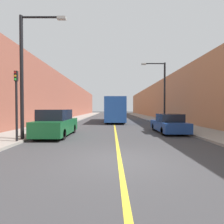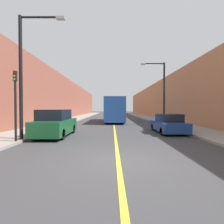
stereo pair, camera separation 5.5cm
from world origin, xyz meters
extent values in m
plane|color=#38383A|center=(0.00, 0.00, 0.00)|extent=(200.00, 200.00, 0.00)
cube|color=gray|center=(-6.87, 30.00, 0.07)|extent=(3.17, 72.00, 0.15)
cube|color=gray|center=(6.87, 30.00, 0.07)|extent=(3.17, 72.00, 0.15)
cube|color=brown|center=(-10.45, 30.00, 3.74)|extent=(4.00, 72.00, 7.48)
cube|color=#B2724C|center=(10.45, 30.00, 3.52)|extent=(4.00, 72.00, 7.04)
cube|color=gold|center=(0.00, 30.00, 0.00)|extent=(0.16, 72.00, 0.01)
cube|color=#1E4793|center=(0.10, 18.76, 1.80)|extent=(2.58, 10.49, 3.05)
cube|color=black|center=(0.10, 13.54, 2.33)|extent=(2.19, 0.04, 1.37)
cylinder|color=black|center=(-0.91, 15.50, 0.46)|extent=(0.57, 0.92, 0.92)
cylinder|color=black|center=(1.10, 15.50, 0.46)|extent=(0.57, 0.92, 0.92)
cylinder|color=black|center=(-0.91, 22.01, 0.46)|extent=(0.57, 0.92, 0.92)
cylinder|color=black|center=(1.10, 22.01, 0.46)|extent=(0.57, 0.92, 0.92)
cube|color=#145128|center=(-4.14, 5.73, 0.67)|extent=(1.92, 4.74, 0.94)
cube|color=black|center=(-4.14, 5.49, 1.50)|extent=(1.69, 2.60, 0.71)
cube|color=black|center=(-4.14, 3.39, 0.84)|extent=(1.63, 0.04, 0.42)
cylinder|color=black|center=(-4.88, 4.26, 0.34)|extent=(0.42, 0.68, 0.68)
cylinder|color=black|center=(-3.39, 4.26, 0.34)|extent=(0.42, 0.68, 0.68)
cylinder|color=black|center=(-4.88, 7.19, 0.34)|extent=(0.42, 0.68, 0.68)
cylinder|color=black|center=(-3.39, 7.19, 0.34)|extent=(0.42, 0.68, 0.68)
cube|color=navy|center=(4.21, 7.44, 0.54)|extent=(1.89, 4.42, 0.71)
cube|color=black|center=(4.21, 7.21, 1.20)|extent=(1.66, 1.99, 0.60)
cube|color=black|center=(4.21, 5.25, 0.67)|extent=(1.60, 0.04, 0.32)
cylinder|color=black|center=(3.47, 6.06, 0.31)|extent=(0.41, 0.62, 0.62)
cylinder|color=black|center=(4.94, 6.06, 0.31)|extent=(0.41, 0.62, 0.62)
cylinder|color=black|center=(3.47, 8.81, 0.31)|extent=(0.41, 0.62, 0.62)
cylinder|color=black|center=(4.94, 8.81, 0.31)|extent=(0.41, 0.62, 0.62)
cylinder|color=black|center=(-5.58, 3.87, 3.74)|extent=(0.20, 0.20, 7.19)
cylinder|color=black|center=(-4.40, 3.87, 7.24)|extent=(2.36, 0.12, 0.12)
cube|color=#999993|center=(-3.22, 3.87, 7.19)|extent=(0.50, 0.24, 0.16)
cylinder|color=black|center=(5.58, 13.09, 3.57)|extent=(0.20, 0.20, 6.86)
cylinder|color=black|center=(4.40, 13.09, 6.90)|extent=(2.36, 0.12, 0.12)
cube|color=#999993|center=(3.22, 13.09, 6.85)|extent=(0.50, 0.24, 0.16)
cylinder|color=black|center=(-5.48, 3.10, 1.78)|extent=(0.12, 0.12, 3.26)
cube|color=black|center=(-5.48, 3.10, 3.68)|extent=(0.16, 0.16, 0.55)
cylinder|color=#B21919|center=(-5.48, 3.01, 3.87)|extent=(0.11, 0.02, 0.11)
cylinder|color=gold|center=(-5.48, 3.01, 3.68)|extent=(0.11, 0.02, 0.11)
cylinder|color=#26E53F|center=(-5.48, 3.01, 3.50)|extent=(0.11, 0.02, 0.11)
cylinder|color=#336B47|center=(-6.68, 8.29, 0.53)|extent=(0.16, 0.16, 0.78)
cylinder|color=#336B47|center=(-6.52, 8.29, 0.53)|extent=(0.16, 0.16, 0.78)
cube|color=maroon|center=(-6.60, 8.29, 1.23)|extent=(0.36, 0.20, 0.61)
sphere|color=#8C664C|center=(-6.60, 8.29, 1.65)|extent=(0.23, 0.23, 0.23)
camera|label=1|loc=(-0.29, -6.38, 1.94)|focal=28.00mm
camera|label=2|loc=(-0.23, -6.38, 1.94)|focal=28.00mm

